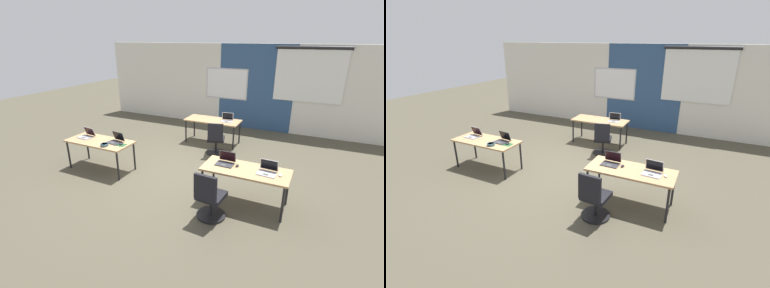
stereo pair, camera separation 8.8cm
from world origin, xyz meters
The scene contains 17 objects.
ground_plane centered at (0.00, 0.00, 0.00)m, with size 24.00×24.00×0.00m.
back_wall_assembly centered at (0.04, 4.20, 1.41)m, with size 10.00×0.27×2.80m.
desk_near_left centered at (-1.75, -0.60, 0.66)m, with size 1.60×0.70×0.72m.
desk_near_right centered at (1.75, -0.60, 0.66)m, with size 1.60×0.70×0.72m.
desk_far_center centered at (0.00, 2.20, 0.66)m, with size 1.60×0.70×0.72m.
laptop_near_right_inner centered at (1.33, -0.53, 0.77)m, with size 0.34×0.30×0.23m.
mouse_near_right_inner centered at (1.57, -0.56, 0.74)m, with size 0.07×0.11×0.03m.
chair_near_right_inner centered at (1.34, -1.33, 0.38)m, with size 0.52×0.55×0.92m.
laptop_near_right_end centered at (2.13, -0.59, 0.77)m, with size 0.35×0.31×0.23m.
mouse_near_right_end centered at (2.36, -0.60, 0.74)m, with size 0.08×0.11×0.03m.
laptop_near_left_inner centered at (-1.34, -0.51, 0.77)m, with size 0.37×0.34×0.23m.
mousepad_near_left_inner centered at (-1.12, -0.60, 0.72)m, with size 0.22×0.19×0.00m.
mouse_near_left_inner centered at (-1.12, -0.60, 0.74)m, with size 0.08×0.11×0.03m.
laptop_near_left_end centered at (-2.20, -0.54, 0.77)m, with size 0.36×0.33×0.23m.
laptop_far_right centered at (0.42, 2.23, 0.77)m, with size 0.37×0.32×0.24m.
chair_far_right centered at (0.40, 1.41, 0.38)m, with size 0.54×0.59×0.92m.
snack_bowl centered at (-1.41, -0.81, 0.76)m, with size 0.18×0.18×0.06m.
Camera 2 is at (2.91, -5.14, 2.99)m, focal length 26.01 mm.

